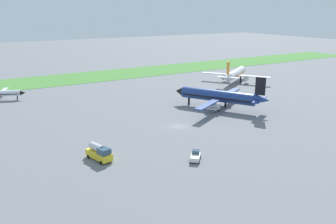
{
  "coord_description": "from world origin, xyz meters",
  "views": [
    {
      "loc": [
        -50.06,
        -76.45,
        30.05
      ],
      "look_at": [
        -0.44,
        4.49,
        3.0
      ],
      "focal_mm": 38.53,
      "sensor_mm": 36.0,
      "label": 1
    }
  ],
  "objects_px": {
    "airplane_midfield_jet": "(219,96)",
    "fuel_truck_midfield": "(99,153)",
    "airplane_parked_jet_far": "(235,74)",
    "pushback_tug_near_gate": "(195,156)"
  },
  "relations": [
    {
      "from": "airplane_midfield_jet",
      "to": "pushback_tug_near_gate",
      "type": "bearing_deg",
      "value": 105.28
    },
    {
      "from": "airplane_parked_jet_far",
      "to": "pushback_tug_near_gate",
      "type": "relative_size",
      "value": 6.63
    },
    {
      "from": "airplane_midfield_jet",
      "to": "fuel_truck_midfield",
      "type": "bearing_deg",
      "value": 82.48
    },
    {
      "from": "pushback_tug_near_gate",
      "to": "airplane_parked_jet_far",
      "type": "bearing_deg",
      "value": -5.61
    },
    {
      "from": "airplane_midfield_jet",
      "to": "fuel_truck_midfield",
      "type": "distance_m",
      "value": 50.03
    },
    {
      "from": "airplane_parked_jet_far",
      "to": "pushback_tug_near_gate",
      "type": "bearing_deg",
      "value": -170.35
    },
    {
      "from": "fuel_truck_midfield",
      "to": "airplane_parked_jet_far",
      "type": "bearing_deg",
      "value": 106.92
    },
    {
      "from": "airplane_parked_jet_far",
      "to": "fuel_truck_midfield",
      "type": "xyz_separation_m",
      "value": [
        -79.57,
        -47.77,
        -2.16
      ]
    },
    {
      "from": "airplane_midfield_jet",
      "to": "fuel_truck_midfield",
      "type": "relative_size",
      "value": 4.2
    },
    {
      "from": "pushback_tug_near_gate",
      "to": "fuel_truck_midfield",
      "type": "bearing_deg",
      "value": 98.7
    }
  ]
}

